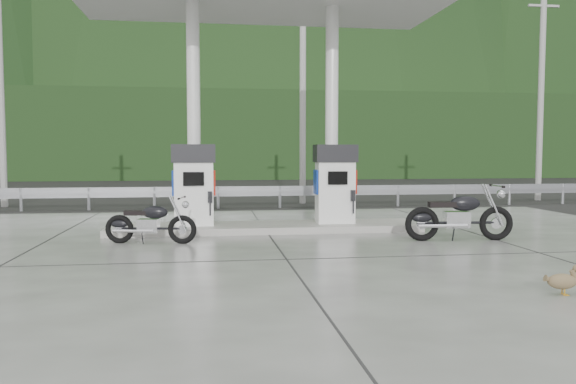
{
  "coord_description": "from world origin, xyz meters",
  "views": [
    {
      "loc": [
        -1.24,
        -10.09,
        1.78
      ],
      "look_at": [
        0.3,
        1.0,
        1.0
      ],
      "focal_mm": 35.0,
      "sensor_mm": 36.0,
      "label": 1
    }
  ],
  "objects": [
    {
      "name": "ground",
      "position": [
        0.0,
        0.0,
        0.0
      ],
      "size": [
        160.0,
        160.0,
        0.0
      ],
      "primitive_type": "plane",
      "color": "black",
      "rests_on": "ground"
    },
    {
      "name": "forecourt_apron",
      "position": [
        0.0,
        0.0,
        0.01
      ],
      "size": [
        18.0,
        14.0,
        0.02
      ],
      "primitive_type": "cube",
      "color": "#64645F",
      "rests_on": "ground"
    },
    {
      "name": "pump_island",
      "position": [
        0.0,
        2.5,
        0.1
      ],
      "size": [
        7.0,
        1.4,
        0.15
      ],
      "primitive_type": "cube",
      "color": "#A29F97",
      "rests_on": "forecourt_apron"
    },
    {
      "name": "gas_pump_left",
      "position": [
        -1.6,
        2.5,
        1.07
      ],
      "size": [
        0.95,
        0.55,
        1.8
      ],
      "primitive_type": null,
      "color": "white",
      "rests_on": "pump_island"
    },
    {
      "name": "gas_pump_right",
      "position": [
        1.6,
        2.5,
        1.07
      ],
      "size": [
        0.95,
        0.55,
        1.8
      ],
      "primitive_type": null,
      "color": "white",
      "rests_on": "pump_island"
    },
    {
      "name": "canopy_column_left",
      "position": [
        -1.6,
        2.9,
        2.67
      ],
      "size": [
        0.3,
        0.3,
        5.0
      ],
      "primitive_type": "cylinder",
      "color": "white",
      "rests_on": "pump_island"
    },
    {
      "name": "canopy_column_right",
      "position": [
        1.6,
        2.9,
        2.67
      ],
      "size": [
        0.3,
        0.3,
        5.0
      ],
      "primitive_type": "cylinder",
      "color": "white",
      "rests_on": "pump_island"
    },
    {
      "name": "guardrail",
      "position": [
        0.0,
        8.0,
        0.71
      ],
      "size": [
        26.0,
        0.16,
        1.42
      ],
      "primitive_type": null,
      "color": "gray",
      "rests_on": "ground"
    },
    {
      "name": "road",
      "position": [
        0.0,
        11.5,
        0.0
      ],
      "size": [
        60.0,
        7.0,
        0.01
      ],
      "primitive_type": "cube",
      "color": "black",
      "rests_on": "ground"
    },
    {
      "name": "utility_pole_a",
      "position": [
        -8.0,
        9.5,
        4.0
      ],
      "size": [
        0.22,
        0.22,
        8.0
      ],
      "primitive_type": "cylinder",
      "color": "#979691",
      "rests_on": "ground"
    },
    {
      "name": "utility_pole_b",
      "position": [
        2.0,
        9.5,
        4.0
      ],
      "size": [
        0.22,
        0.22,
        8.0
      ],
      "primitive_type": "cylinder",
      "color": "#979691",
      "rests_on": "ground"
    },
    {
      "name": "utility_pole_c",
      "position": [
        11.0,
        9.5,
        4.0
      ],
      "size": [
        0.22,
        0.22,
        8.0
      ],
      "primitive_type": "cylinder",
      "color": "#979691",
      "rests_on": "ground"
    },
    {
      "name": "tree_band",
      "position": [
        0.0,
        30.0,
        3.0
      ],
      "size": [
        80.0,
        6.0,
        6.0
      ],
      "primitive_type": "cube",
      "color": "black",
      "rests_on": "ground"
    },
    {
      "name": "forested_hills",
      "position": [
        0.0,
        60.0,
        0.0
      ],
      "size": [
        100.0,
        40.0,
        140.0
      ],
      "primitive_type": null,
      "color": "black",
      "rests_on": "ground"
    },
    {
      "name": "motorcycle_left",
      "position": [
        -2.4,
        1.02,
        0.42
      ],
      "size": [
        1.75,
        0.84,
        0.8
      ],
      "primitive_type": null,
      "rotation": [
        0.0,
        0.0,
        -0.19
      ],
      "color": "black",
      "rests_on": "forecourt_apron"
    },
    {
      "name": "motorcycle_right",
      "position": [
        3.72,
        0.55,
        0.51
      ],
      "size": [
        2.11,
        0.82,
        0.98
      ],
      "primitive_type": null,
      "rotation": [
        0.0,
        0.0,
        -0.08
      ],
      "color": "black",
      "rests_on": "forecourt_apron"
    },
    {
      "name": "duck",
      "position": [
        3.08,
        -3.76,
        0.18
      ],
      "size": [
        0.47,
        0.19,
        0.33
      ],
      "primitive_type": null,
      "rotation": [
        0.0,
        0.0,
        -0.13
      ],
      "color": "brown",
      "rests_on": "forecourt_apron"
    }
  ]
}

